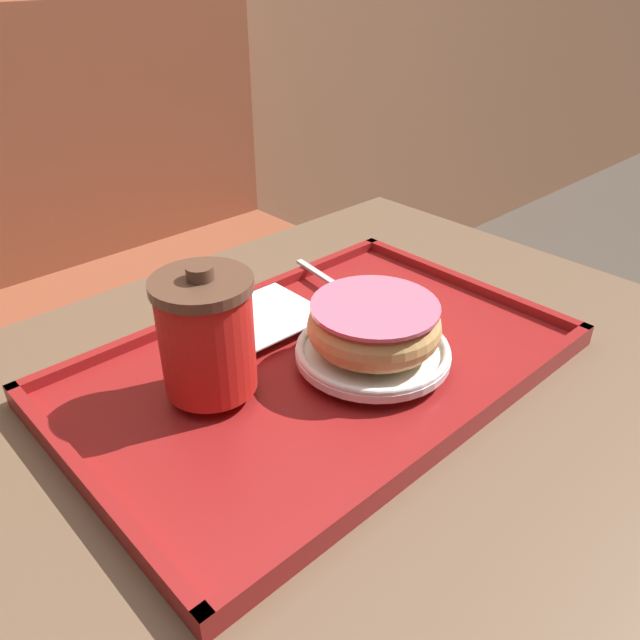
# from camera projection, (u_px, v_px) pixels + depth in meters

# --- Properties ---
(booth_bench) EXTENTS (1.53, 0.44, 1.00)m
(booth_bench) POSITION_uv_depth(u_px,v_px,m) (7.00, 372.00, 1.32)
(booth_bench) COLOR brown
(booth_bench) RESTS_ON ground_plane
(cafe_table) EXTENTS (0.91, 0.67, 0.70)m
(cafe_table) POSITION_uv_depth(u_px,v_px,m) (325.00, 495.00, 0.71)
(cafe_table) COLOR brown
(cafe_table) RESTS_ON ground_plane
(serving_tray) EXTENTS (0.51, 0.33, 0.02)m
(serving_tray) POSITION_uv_depth(u_px,v_px,m) (320.00, 367.00, 0.64)
(serving_tray) COLOR maroon
(serving_tray) RESTS_ON cafe_table
(napkin_paper) EXTENTS (0.13, 0.11, 0.00)m
(napkin_paper) POSITION_uv_depth(u_px,v_px,m) (262.00, 316.00, 0.70)
(napkin_paper) COLOR white
(napkin_paper) RESTS_ON serving_tray
(coffee_cup_front) EXTENTS (0.09, 0.09, 0.12)m
(coffee_cup_front) POSITION_uv_depth(u_px,v_px,m) (207.00, 334.00, 0.56)
(coffee_cup_front) COLOR red
(coffee_cup_front) RESTS_ON serving_tray
(plate_with_chocolate_donut) EXTENTS (0.16, 0.16, 0.01)m
(plate_with_chocolate_donut) POSITION_uv_depth(u_px,v_px,m) (373.00, 350.00, 0.63)
(plate_with_chocolate_donut) COLOR white
(plate_with_chocolate_donut) RESTS_ON serving_tray
(donut_chocolate_glazed) EXTENTS (0.13, 0.13, 0.05)m
(donut_chocolate_glazed) POSITION_uv_depth(u_px,v_px,m) (374.00, 324.00, 0.61)
(donut_chocolate_glazed) COLOR tan
(donut_chocolate_glazed) RESTS_ON plate_with_chocolate_donut
(spoon) EXTENTS (0.03, 0.13, 0.01)m
(spoon) POSITION_uv_depth(u_px,v_px,m) (342.00, 287.00, 0.75)
(spoon) COLOR silver
(spoon) RESTS_ON serving_tray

